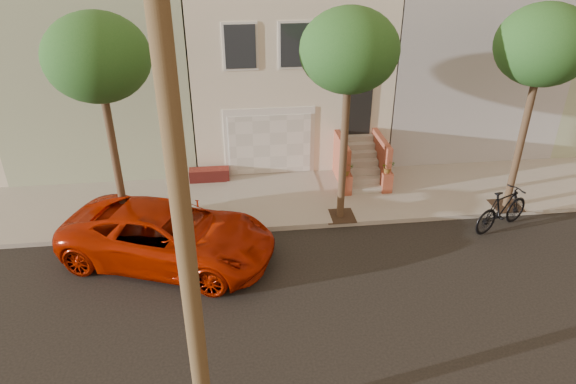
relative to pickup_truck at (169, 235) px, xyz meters
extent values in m
plane|color=black|center=(4.09, -2.42, -0.80)|extent=(90.00, 90.00, 0.00)
cube|color=gray|center=(4.09, 2.93, -0.73)|extent=(40.00, 3.70, 0.15)
cube|color=beige|center=(4.09, 8.78, 2.85)|extent=(7.00, 8.00, 7.00)
cube|color=#93A383|center=(-2.71, 8.78, 2.85)|extent=(6.50, 8.00, 7.00)
cube|color=#979A9F|center=(10.89, 8.78, 2.85)|extent=(6.50, 8.00, 7.00)
cube|color=silver|center=(3.19, 4.80, 0.60)|extent=(3.20, 0.12, 2.50)
cube|color=silver|center=(3.19, 4.74, 0.50)|extent=(2.90, 0.06, 2.20)
cube|color=gray|center=(3.19, 2.93, -0.64)|extent=(3.20, 3.70, 0.02)
cube|color=maroon|center=(0.99, 4.48, -0.43)|extent=(1.40, 0.45, 0.44)
cube|color=black|center=(6.29, 4.75, 1.75)|extent=(1.00, 0.06, 2.00)
cube|color=#3F4751|center=(2.29, 4.75, 3.95)|extent=(1.00, 0.06, 1.40)
cube|color=silver|center=(2.29, 4.77, 3.95)|extent=(1.15, 0.05, 1.55)
cube|color=#3F4751|center=(4.09, 4.75, 3.95)|extent=(1.00, 0.06, 1.40)
cube|color=silver|center=(4.09, 4.77, 3.95)|extent=(1.15, 0.05, 1.55)
cube|color=#3F4751|center=(5.89, 4.75, 3.95)|extent=(1.00, 0.06, 1.40)
cube|color=silver|center=(5.89, 4.77, 3.95)|extent=(1.15, 0.05, 1.55)
cube|color=gray|center=(6.29, 2.96, -0.55)|extent=(1.20, 0.28, 0.20)
cube|color=gray|center=(6.29, 3.24, -0.35)|extent=(1.20, 0.28, 0.20)
cube|color=gray|center=(6.29, 3.52, -0.15)|extent=(1.20, 0.28, 0.20)
cube|color=gray|center=(6.29, 3.80, 0.05)|extent=(1.20, 0.28, 0.20)
cube|color=gray|center=(6.29, 4.08, 0.25)|extent=(1.20, 0.28, 0.20)
cube|color=gray|center=(6.29, 4.36, 0.45)|extent=(1.20, 0.28, 0.20)
cube|color=gray|center=(6.29, 4.64, 0.65)|extent=(1.20, 0.28, 0.20)
cube|color=brown|center=(5.59, 3.80, 0.15)|extent=(0.18, 1.96, 1.60)
cube|color=brown|center=(6.99, 3.80, 0.15)|extent=(0.18, 1.96, 1.60)
cube|color=brown|center=(5.59, 2.92, -0.30)|extent=(0.35, 0.35, 0.70)
imported|color=#1B491A|center=(5.59, 2.92, 0.27)|extent=(0.40, 0.35, 0.45)
cube|color=brown|center=(6.99, 2.92, -0.30)|extent=(0.35, 0.35, 0.70)
imported|color=#1B491A|center=(6.99, 2.92, 0.27)|extent=(0.41, 0.35, 0.45)
cube|color=#2D2116|center=(-1.41, 1.48, -0.65)|extent=(0.90, 0.90, 0.02)
cylinder|color=#312416|center=(-1.41, 1.48, 1.45)|extent=(0.22, 0.22, 4.20)
ellipsoid|color=#1B491A|center=(-1.41, 1.48, 4.50)|extent=(2.70, 2.57, 2.29)
cube|color=#2D2116|center=(5.09, 1.48, -0.65)|extent=(0.90, 0.90, 0.02)
cylinder|color=#312416|center=(5.09, 1.48, 1.45)|extent=(0.22, 0.22, 4.20)
ellipsoid|color=#1B491A|center=(5.09, 1.48, 4.50)|extent=(2.70, 2.57, 2.29)
cube|color=#2D2116|center=(10.59, 1.48, -0.65)|extent=(0.90, 0.90, 0.02)
cylinder|color=#312416|center=(10.59, 1.48, 1.45)|extent=(0.22, 0.22, 4.20)
ellipsoid|color=#1B491A|center=(10.59, 1.48, 4.50)|extent=(2.70, 2.57, 2.29)
cylinder|color=#463520|center=(1.09, -5.62, 4.20)|extent=(0.30, 0.30, 10.00)
imported|color=#9D1902|center=(0.00, 0.00, 0.00)|extent=(6.36, 4.49, 1.61)
imported|color=black|center=(9.85, 0.46, -0.14)|extent=(2.28, 1.49, 1.34)
camera|label=1|loc=(1.85, -11.89, 7.62)|focal=31.70mm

